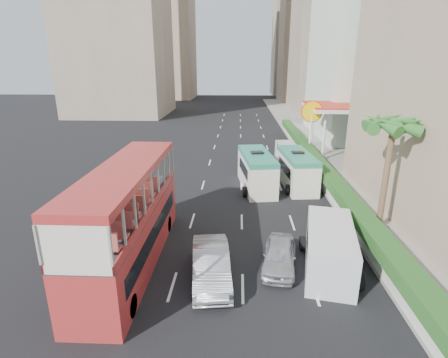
# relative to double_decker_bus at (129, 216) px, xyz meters

# --- Properties ---
(ground_plane) EXTENTS (200.00, 200.00, 0.00)m
(ground_plane) POSITION_rel_double_decker_bus_xyz_m (6.00, 0.00, -2.53)
(ground_plane) COLOR black
(ground_plane) RESTS_ON ground
(double_decker_bus) EXTENTS (2.50, 11.00, 5.06)m
(double_decker_bus) POSITION_rel_double_decker_bus_xyz_m (0.00, 0.00, 0.00)
(double_decker_bus) COLOR #B22B2A
(double_decker_bus) RESTS_ON ground
(car_silver_lane_a) EXTENTS (2.21, 4.96, 1.58)m
(car_silver_lane_a) POSITION_rel_double_decker_bus_xyz_m (4.13, -1.35, -2.53)
(car_silver_lane_a) COLOR silver
(car_silver_lane_a) RESTS_ON ground
(car_silver_lane_b) EXTENTS (2.17, 4.10, 1.33)m
(car_silver_lane_b) POSITION_rel_double_decker_bus_xyz_m (7.42, -0.17, -2.53)
(car_silver_lane_b) COLOR silver
(car_silver_lane_b) RESTS_ON ground
(van_asset) EXTENTS (2.63, 4.75, 1.26)m
(van_asset) POSITION_rel_double_decker_bus_xyz_m (7.18, 16.07, -2.53)
(van_asset) COLOR silver
(van_asset) RESTS_ON ground
(minibus_near) EXTENTS (3.03, 6.69, 2.86)m
(minibus_near) POSITION_rel_double_decker_bus_xyz_m (6.80, 11.60, -1.10)
(minibus_near) COLOR silver
(minibus_near) RESTS_ON ground
(minibus_far) EXTENTS (2.67, 6.41, 2.77)m
(minibus_far) POSITION_rel_double_decker_bus_xyz_m (10.11, 12.18, -1.15)
(minibus_far) COLOR silver
(minibus_far) RESTS_ON ground
(panel_van_near) EXTENTS (3.13, 5.68, 2.15)m
(panel_van_near) POSITION_rel_double_decker_bus_xyz_m (9.83, -0.13, -1.46)
(panel_van_near) COLOR silver
(panel_van_near) RESTS_ON ground
(panel_van_far) EXTENTS (2.16, 4.56, 1.77)m
(panel_van_far) POSITION_rel_double_decker_bus_xyz_m (10.39, 19.95, -1.65)
(panel_van_far) COLOR silver
(panel_van_far) RESTS_ON ground
(sidewalk) EXTENTS (6.00, 120.00, 0.18)m
(sidewalk) POSITION_rel_double_decker_bus_xyz_m (15.00, 25.00, -2.44)
(sidewalk) COLOR #99968C
(sidewalk) RESTS_ON ground
(kerb_wall) EXTENTS (0.30, 44.00, 1.00)m
(kerb_wall) POSITION_rel_double_decker_bus_xyz_m (12.20, 14.00, -1.85)
(kerb_wall) COLOR silver
(kerb_wall) RESTS_ON sidewalk
(hedge) EXTENTS (1.10, 44.00, 0.70)m
(hedge) POSITION_rel_double_decker_bus_xyz_m (12.20, 14.00, -1.00)
(hedge) COLOR #2D6626
(hedge) RESTS_ON kerb_wall
(palm_tree) EXTENTS (0.36, 0.36, 6.40)m
(palm_tree) POSITION_rel_double_decker_bus_xyz_m (13.80, 4.00, 0.85)
(palm_tree) COLOR brown
(palm_tree) RESTS_ON sidewalk
(shell_station) EXTENTS (6.50, 8.00, 5.50)m
(shell_station) POSITION_rel_double_decker_bus_xyz_m (16.00, 23.00, 0.22)
(shell_station) COLOR silver
(shell_station) RESTS_ON ground
(tower_far_a) EXTENTS (14.00, 14.00, 44.00)m
(tower_far_a) POSITION_rel_double_decker_bus_xyz_m (23.00, 82.00, 19.47)
(tower_far_a) COLOR tan
(tower_far_a) RESTS_ON ground
(tower_far_b) EXTENTS (14.00, 14.00, 40.00)m
(tower_far_b) POSITION_rel_double_decker_bus_xyz_m (23.00, 104.00, 17.47)
(tower_far_b) COLOR gray
(tower_far_b) RESTS_ON ground
(tower_left_b) EXTENTS (16.00, 16.00, 46.00)m
(tower_left_b) POSITION_rel_double_decker_bus_xyz_m (-16.00, 90.00, 20.47)
(tower_left_b) COLOR tan
(tower_left_b) RESTS_ON ground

